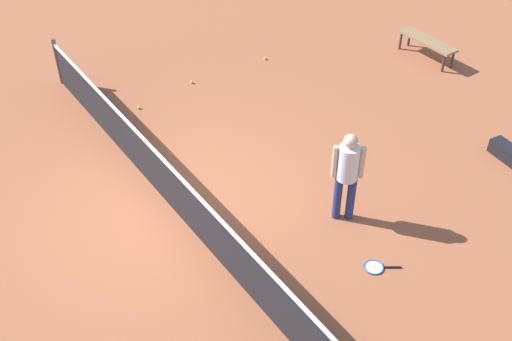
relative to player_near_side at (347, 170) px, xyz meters
The scene contains 9 objects.
ground_plane 3.09m from the player_near_side, 49.87° to the left, with size 40.00×40.00×0.00m, color #9E5638.
court_net 2.97m from the player_near_side, 49.87° to the left, with size 10.09×0.09×1.07m.
player_near_side is the anchor object (origin of this frame).
tennis_racket_near_player 1.58m from the player_near_side, 164.04° to the left, with size 0.48×0.57×0.03m.
tennis_ball_near_player 5.62m from the player_near_side, 22.07° to the right, with size 0.07×0.07×0.07m, color #C6E033.
tennis_ball_by_net 5.29m from the player_near_side, ahead, with size 0.07×0.07×0.07m, color #C6E033.
tennis_ball_midcourt 5.21m from the player_near_side, 14.91° to the left, with size 0.07×0.07×0.07m, color #C6E033.
courtside_bench 6.06m from the player_near_side, 59.92° to the right, with size 1.50×0.42×0.48m.
equipment_bag 3.74m from the player_near_side, 99.09° to the right, with size 0.83×0.37×0.28m.
Camera 1 is at (-7.37, 3.39, 7.28)m, focal length 43.91 mm.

